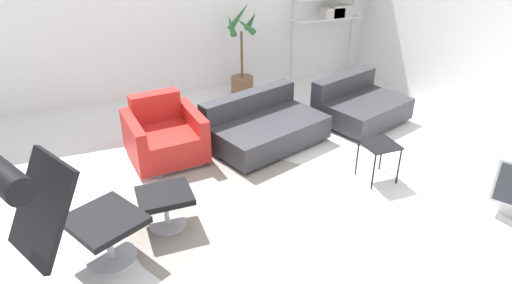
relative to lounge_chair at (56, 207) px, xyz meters
name	(u,v)px	position (x,y,z in m)	size (l,w,h in m)	color
ground_plane	(252,188)	(1.86, 0.77, -0.75)	(12.00, 12.00, 0.00)	white
wall_back	(180,5)	(1.86, 3.86, 0.65)	(12.00, 0.09, 2.80)	white
wall_right	(510,34)	(5.12, 0.77, 0.65)	(0.06, 12.00, 2.80)	white
round_rug	(242,212)	(1.62, 0.39, -0.75)	(2.29, 2.29, 0.01)	gray
lounge_chair	(56,207)	(0.00, 0.00, 0.00)	(1.16, 0.97, 1.25)	#BCBCC1
ottoman	(165,201)	(0.87, 0.46, -0.47)	(0.50, 0.43, 0.37)	#BCBCC1
armchair_red	(164,137)	(1.11, 1.77, -0.47)	(0.93, 0.92, 0.75)	silver
couch_low	(264,127)	(2.37, 1.70, -0.53)	(1.66, 1.33, 0.61)	black
couch_second	(359,106)	(3.89, 1.85, -0.53)	(1.39, 1.24, 0.61)	black
side_table	(380,148)	(3.24, 0.45, -0.36)	(0.37, 0.37, 0.45)	black
potted_plant	(242,67)	(2.68, 3.41, -0.29)	(0.45, 0.43, 1.45)	brown
shelf_unit	(331,7)	(4.30, 3.57, 0.50)	(1.19, 0.28, 1.94)	#BCBCC1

